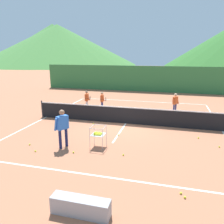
% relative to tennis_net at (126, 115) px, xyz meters
% --- Properties ---
extents(ground_plane, '(120.00, 120.00, 0.00)m').
position_rel_tennis_net_xyz_m(ground_plane, '(0.00, 0.00, -0.50)').
color(ground_plane, '#A86647').
extents(line_baseline_near, '(10.17, 0.08, 0.01)m').
position_rel_tennis_net_xyz_m(line_baseline_near, '(0.00, -5.76, -0.50)').
color(line_baseline_near, white).
rests_on(line_baseline_near, ground).
extents(line_baseline_far, '(10.17, 0.08, 0.01)m').
position_rel_tennis_net_xyz_m(line_baseline_far, '(0.00, 6.27, -0.50)').
color(line_baseline_far, white).
rests_on(line_baseline_far, ground).
extents(line_sideline_west, '(0.08, 12.03, 0.01)m').
position_rel_tennis_net_xyz_m(line_sideline_west, '(-5.08, 0.00, -0.50)').
color(line_sideline_west, white).
rests_on(line_sideline_west, ground).
extents(line_sideline_east, '(0.08, 12.03, 0.01)m').
position_rel_tennis_net_xyz_m(line_sideline_east, '(5.08, 0.00, -0.50)').
color(line_sideline_east, white).
rests_on(line_sideline_east, ground).
extents(line_service_center, '(0.08, 5.92, 0.01)m').
position_rel_tennis_net_xyz_m(line_service_center, '(0.00, 0.00, -0.50)').
color(line_service_center, white).
rests_on(line_service_center, ground).
extents(tennis_net, '(10.74, 0.08, 1.05)m').
position_rel_tennis_net_xyz_m(tennis_net, '(0.00, 0.00, 0.00)').
color(tennis_net, '#333338').
rests_on(tennis_net, ground).
extents(instructor, '(0.52, 0.83, 1.65)m').
position_rel_tennis_net_xyz_m(instructor, '(-1.91, -3.92, 0.49)').
color(instructor, '#191E4C').
rests_on(instructor, ground).
extents(student_0, '(0.46, 0.62, 1.35)m').
position_rel_tennis_net_xyz_m(student_0, '(-3.28, 2.44, 0.31)').
color(student_0, silver).
rests_on(student_0, ground).
extents(student_1, '(0.46, 0.60, 1.31)m').
position_rel_tennis_net_xyz_m(student_1, '(-2.18, 2.52, 0.29)').
color(student_1, navy).
rests_on(student_1, ground).
extents(student_2, '(0.43, 0.54, 1.38)m').
position_rel_tennis_net_xyz_m(student_2, '(2.70, 2.88, 0.33)').
color(student_2, navy).
rests_on(student_2, ground).
extents(ball_cart, '(0.58, 0.58, 0.90)m').
position_rel_tennis_net_xyz_m(ball_cart, '(-0.50, -3.49, 0.08)').
color(ball_cart, '#B7B7BC').
rests_on(ball_cart, ground).
extents(tennis_ball_0, '(0.07, 0.07, 0.07)m').
position_rel_tennis_net_xyz_m(tennis_ball_0, '(-3.22, -1.26, -0.47)').
color(tennis_ball_0, yellow).
rests_on(tennis_ball_0, ground).
extents(tennis_ball_1, '(0.07, 0.07, 0.07)m').
position_rel_tennis_net_xyz_m(tennis_ball_1, '(3.77, -1.39, -0.47)').
color(tennis_ball_1, yellow).
rests_on(tennis_ball_1, ground).
extents(tennis_ball_2, '(0.07, 0.07, 0.07)m').
position_rel_tennis_net_xyz_m(tennis_ball_2, '(-1.74, -0.58, -0.47)').
color(tennis_ball_2, yellow).
rests_on(tennis_ball_2, ground).
extents(tennis_ball_3, '(0.07, 0.07, 0.07)m').
position_rel_tennis_net_xyz_m(tennis_ball_3, '(0.73, -4.08, -0.47)').
color(tennis_ball_3, yellow).
rests_on(tennis_ball_3, ground).
extents(tennis_ball_4, '(0.07, 0.07, 0.07)m').
position_rel_tennis_net_xyz_m(tennis_ball_4, '(2.84, -6.08, -0.47)').
color(tennis_ball_4, yellow).
rests_on(tennis_ball_4, ground).
extents(tennis_ball_5, '(0.07, 0.07, 0.07)m').
position_rel_tennis_net_xyz_m(tennis_ball_5, '(-3.44, -4.13, -0.47)').
color(tennis_ball_5, yellow).
rests_on(tennis_ball_5, ground).
extents(tennis_ball_6, '(0.07, 0.07, 0.07)m').
position_rel_tennis_net_xyz_m(tennis_ball_6, '(2.94, -6.25, -0.47)').
color(tennis_ball_6, yellow).
rests_on(tennis_ball_6, ground).
extents(tennis_ball_8, '(0.07, 0.07, 0.07)m').
position_rel_tennis_net_xyz_m(tennis_ball_8, '(-1.26, -4.36, -0.47)').
color(tennis_ball_8, yellow).
rests_on(tennis_ball_8, ground).
extents(tennis_ball_9, '(0.07, 0.07, 0.07)m').
position_rel_tennis_net_xyz_m(tennis_ball_9, '(0.03, -1.96, -0.47)').
color(tennis_ball_9, yellow).
rests_on(tennis_ball_9, ground).
extents(tennis_ball_10, '(0.07, 0.07, 0.07)m').
position_rel_tennis_net_xyz_m(tennis_ball_10, '(-2.81, -4.66, -0.47)').
color(tennis_ball_10, yellow).
rests_on(tennis_ball_10, ground).
extents(tennis_ball_11, '(0.07, 0.07, 0.07)m').
position_rel_tennis_net_xyz_m(tennis_ball_11, '(4.53, -2.26, -0.47)').
color(tennis_ball_11, yellow).
rests_on(tennis_ball_11, ground).
extents(windscreen_fence, '(22.36, 0.08, 2.63)m').
position_rel_tennis_net_xyz_m(windscreen_fence, '(0.00, 11.27, 0.82)').
color(windscreen_fence, '#33753D').
rests_on(windscreen_fence, ground).
extents(courtside_bench, '(1.50, 0.36, 0.46)m').
position_rel_tennis_net_xyz_m(courtside_bench, '(0.40, -7.59, -0.27)').
color(courtside_bench, '#99999E').
rests_on(courtside_bench, ground).
extents(hill_1, '(53.40, 53.40, 13.22)m').
position_rel_tennis_net_xyz_m(hill_1, '(-36.05, 60.49, 6.11)').
color(hill_1, '#427A38').
rests_on(hill_1, ground).
extents(hill_2, '(45.22, 45.22, 13.71)m').
position_rel_tennis_net_xyz_m(hill_2, '(-39.14, 62.99, 6.36)').
color(hill_2, '#427A38').
rests_on(hill_2, ground).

